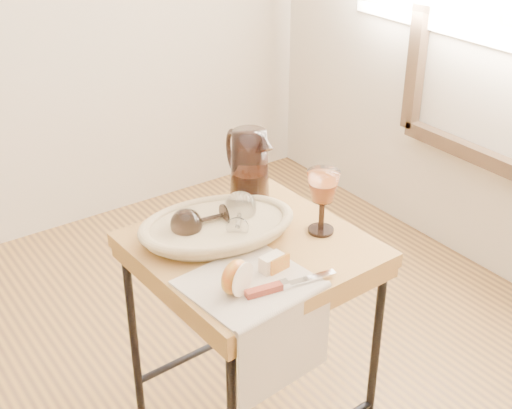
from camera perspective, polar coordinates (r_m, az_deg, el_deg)
side_table at (r=1.96m, az=-0.34°, el=-11.68°), size 0.56×0.56×0.68m
tea_towel at (r=1.61m, az=-0.60°, el=-6.48°), size 0.30×0.27×0.01m
bread_basket at (r=1.78m, az=-3.19°, el=-1.99°), size 0.40×0.32×0.05m
goblet_lying_a at (r=1.76m, az=-4.38°, el=-1.27°), size 0.14×0.10×0.08m
goblet_lying_b at (r=1.77m, az=-1.38°, el=-0.92°), size 0.15×0.16×0.09m
pitcher at (r=1.90m, az=-0.53°, el=3.02°), size 0.20×0.26×0.25m
wine_goblet at (r=1.77m, az=5.45°, el=0.21°), size 0.10×0.10×0.17m
apple_half at (r=1.55m, az=-1.77°, el=-5.92°), size 0.10×0.08×0.08m
apple_wedge at (r=1.64m, az=1.30°, el=-4.78°), size 0.06×0.04×0.04m
table_knife at (r=1.59m, az=2.61°, el=-6.47°), size 0.22×0.06×0.02m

